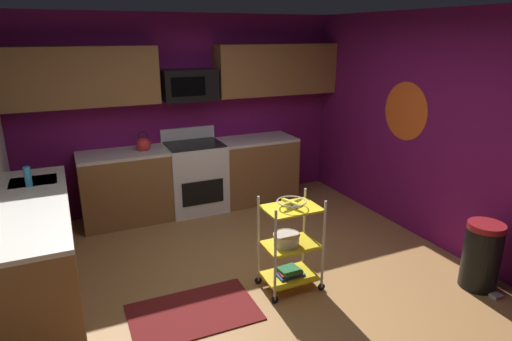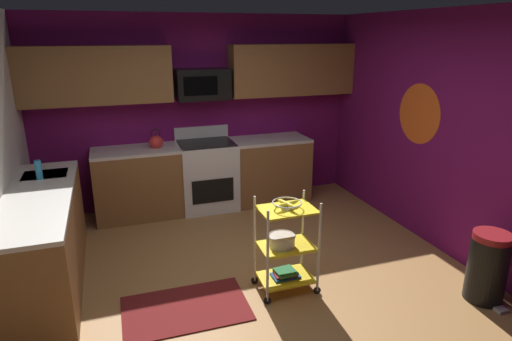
{
  "view_description": "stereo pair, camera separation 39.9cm",
  "coord_description": "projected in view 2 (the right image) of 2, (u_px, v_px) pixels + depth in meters",
  "views": [
    {
      "loc": [
        -1.58,
        -3.35,
        2.34
      ],
      "look_at": [
        0.12,
        0.35,
        1.05
      ],
      "focal_mm": 30.42,
      "sensor_mm": 36.0,
      "label": 1
    },
    {
      "loc": [
        -1.21,
        -3.5,
        2.34
      ],
      "look_at": [
        0.12,
        0.35,
        1.05
      ],
      "focal_mm": 30.42,
      "sensor_mm": 36.0,
      "label": 2
    }
  ],
  "objects": [
    {
      "name": "rolling_cart",
      "position": [
        286.0,
        246.0,
        4.03
      ],
      "size": [
        0.57,
        0.38,
        0.91
      ],
      "color": "silver",
      "rests_on": "ground"
    },
    {
      "name": "floor_rug",
      "position": [
        186.0,
        308.0,
        3.86
      ],
      "size": [
        1.11,
        0.71,
        0.01
      ],
      "primitive_type": "cube",
      "rotation": [
        0.0,
        0.0,
        -0.01
      ],
      "color": "maroon",
      "rests_on": "ground"
    },
    {
      "name": "wall_right",
      "position": [
        457.0,
        137.0,
        4.54
      ],
      "size": [
        0.06,
        4.8,
        2.6
      ],
      "primitive_type": "cube",
      "color": "#6B1156",
      "rests_on": "ground"
    },
    {
      "name": "book_stack",
      "position": [
        285.0,
        274.0,
        4.12
      ],
      "size": [
        0.26,
        0.2,
        0.07
      ],
      "color": "#1E4C8C",
      "rests_on": "rolling_cart"
    },
    {
      "name": "floor",
      "position": [
        256.0,
        286.0,
        4.24
      ],
      "size": [
        4.4,
        4.8,
        0.04
      ],
      "primitive_type": "cube",
      "color": "#A87542",
      "rests_on": "ground"
    },
    {
      "name": "fruit_bowl",
      "position": [
        287.0,
        204.0,
        3.9
      ],
      "size": [
        0.27,
        0.27,
        0.07
      ],
      "color": "silver",
      "rests_on": "rolling_cart"
    },
    {
      "name": "wall_back",
      "position": [
        199.0,
        112.0,
        6.03
      ],
      "size": [
        4.52,
        0.06,
        2.6
      ],
      "primitive_type": "cube",
      "color": "#6B1156",
      "rests_on": "ground"
    },
    {
      "name": "dish_soap_bottle",
      "position": [
        39.0,
        170.0,
        4.39
      ],
      "size": [
        0.06,
        0.06,
        0.2
      ],
      "primitive_type": "cylinder",
      "color": "#2D8CBF",
      "rests_on": "counter_run"
    },
    {
      "name": "upper_cabinets",
      "position": [
        200.0,
        72.0,
        5.69
      ],
      "size": [
        4.4,
        0.33,
        0.7
      ],
      "color": "brown"
    },
    {
      "name": "trash_can",
      "position": [
        488.0,
        267.0,
        3.91
      ],
      "size": [
        0.34,
        0.42,
        0.66
      ],
      "color": "black",
      "rests_on": "ground"
    },
    {
      "name": "wall_flower_decal",
      "position": [
        419.0,
        114.0,
        5.01
      ],
      "size": [
        0.0,
        0.7,
        0.7
      ],
      "primitive_type": "cylinder",
      "rotation": [
        0.0,
        1.57,
        0.0
      ],
      "color": "#E5591E"
    },
    {
      "name": "oven_range",
      "position": [
        207.0,
        174.0,
        5.99
      ],
      "size": [
        0.76,
        0.65,
        1.1
      ],
      "color": "white",
      "rests_on": "ground"
    },
    {
      "name": "microwave",
      "position": [
        202.0,
        84.0,
        5.71
      ],
      "size": [
        0.7,
        0.39,
        0.4
      ],
      "color": "black"
    },
    {
      "name": "kettle",
      "position": [
        156.0,
        142.0,
        5.62
      ],
      "size": [
        0.21,
        0.18,
        0.26
      ],
      "color": "red",
      "rests_on": "counter_run"
    },
    {
      "name": "counter_run",
      "position": [
        151.0,
        197.0,
        5.19
      ],
      "size": [
        3.67,
        2.79,
        0.92
      ],
      "color": "brown",
      "rests_on": "ground"
    },
    {
      "name": "mixing_bowl_large",
      "position": [
        282.0,
        240.0,
        3.99
      ],
      "size": [
        0.25,
        0.25,
        0.11
      ],
      "color": "silver",
      "rests_on": "rolling_cart"
    }
  ]
}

